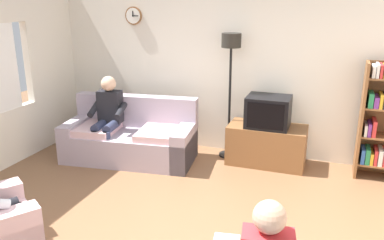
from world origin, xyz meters
TOP-DOWN VIEW (x-y plane):
  - ground_plane at (0.00, 0.00)m, footprint 12.00×12.00m
  - back_wall_assembly at (-0.00, 2.66)m, footprint 6.20×0.17m
  - couch at (-1.30, 1.76)m, footprint 1.99×1.11m
  - tv_stand at (0.65, 2.25)m, footprint 1.10×0.56m
  - tv at (0.65, 2.23)m, footprint 0.60×0.49m
  - bookshelf at (2.14, 2.32)m, footprint 0.68×0.36m
  - floor_lamp at (0.06, 2.35)m, footprint 0.28×0.28m
  - person_on_couch at (-1.59, 1.65)m, footprint 0.55×0.57m

SIDE VIEW (x-z plane):
  - ground_plane at x=0.00m, z-range 0.00..0.00m
  - tv_stand at x=0.65m, z-range 0.00..0.57m
  - couch at x=-1.30m, z-range -0.14..0.76m
  - person_on_couch at x=-1.59m, z-range 0.08..1.32m
  - bookshelf at x=2.14m, z-range 0.00..1.58m
  - tv at x=0.65m, z-range 0.57..1.01m
  - back_wall_assembly at x=0.00m, z-range 0.00..2.70m
  - floor_lamp at x=0.06m, z-range 0.53..2.38m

